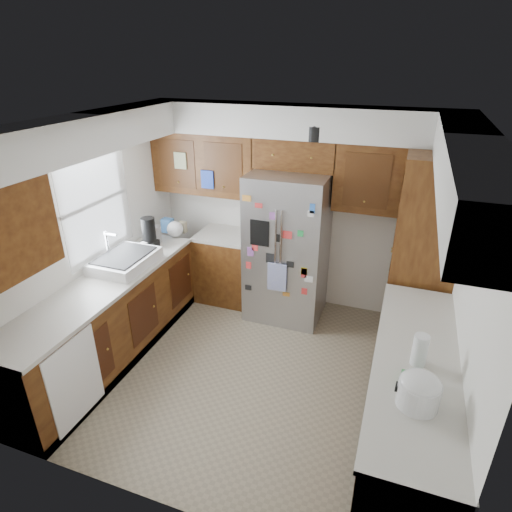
# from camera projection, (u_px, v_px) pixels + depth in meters

# --- Properties ---
(floor) EXTENTS (3.60, 3.60, 0.00)m
(floor) POSITION_uv_depth(u_px,v_px,m) (253.00, 370.00, 4.47)
(floor) COLOR gray
(floor) RESTS_ON ground
(room_shell) EXTENTS (3.64, 3.24, 2.52)m
(room_shell) POSITION_uv_depth(u_px,v_px,m) (255.00, 191.00, 4.03)
(room_shell) COLOR white
(room_shell) RESTS_ON ground
(left_counter_run) EXTENTS (1.36, 3.20, 0.92)m
(left_counter_run) POSITION_uv_depth(u_px,v_px,m) (138.00, 310.00, 4.72)
(left_counter_run) COLOR #3A1B0B
(left_counter_run) RESTS_ON ground
(right_counter_run) EXTENTS (0.63, 2.25, 0.92)m
(right_counter_run) POSITION_uv_depth(u_px,v_px,m) (407.00, 409.00, 3.42)
(right_counter_run) COLOR #3A1B0B
(right_counter_run) RESTS_ON ground
(pantry) EXTENTS (0.60, 0.90, 2.15)m
(pantry) POSITION_uv_depth(u_px,v_px,m) (423.00, 254.00, 4.52)
(pantry) COLOR #3A1B0B
(pantry) RESTS_ON ground
(fridge) EXTENTS (0.90, 0.79, 1.80)m
(fridge) POSITION_uv_depth(u_px,v_px,m) (287.00, 247.00, 5.11)
(fridge) COLOR #96969B
(fridge) RESTS_ON ground
(bridge_cabinet) EXTENTS (0.96, 0.34, 0.35)m
(bridge_cabinet) POSITION_uv_depth(u_px,v_px,m) (296.00, 153.00, 4.84)
(bridge_cabinet) COLOR #3A1B0B
(bridge_cabinet) RESTS_ON fridge
(fridge_top_items) EXTENTS (0.86, 0.35, 0.26)m
(fridge_top_items) POSITION_uv_depth(u_px,v_px,m) (292.00, 127.00, 4.69)
(fridge_top_items) COLOR #2523BA
(fridge_top_items) RESTS_ON bridge_cabinet
(sink_assembly) EXTENTS (0.52, 0.70, 0.37)m
(sink_assembly) POSITION_uv_depth(u_px,v_px,m) (125.00, 260.00, 4.59)
(sink_assembly) COLOR white
(sink_assembly) RESTS_ON left_counter_run
(left_counter_clutter) EXTENTS (0.34, 0.75, 0.38)m
(left_counter_clutter) POSITION_uv_depth(u_px,v_px,m) (161.00, 231.00, 5.17)
(left_counter_clutter) COLOR black
(left_counter_clutter) RESTS_ON left_counter_run
(rice_cooker) EXTENTS (0.28, 0.27, 0.24)m
(rice_cooker) POSITION_uv_depth(u_px,v_px,m) (419.00, 390.00, 2.74)
(rice_cooker) COLOR white
(rice_cooker) RESTS_ON right_counter_run
(paper_towel) EXTENTS (0.11, 0.11, 0.25)m
(paper_towel) POSITION_uv_depth(u_px,v_px,m) (420.00, 350.00, 3.11)
(paper_towel) COLOR white
(paper_towel) RESTS_ON right_counter_run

